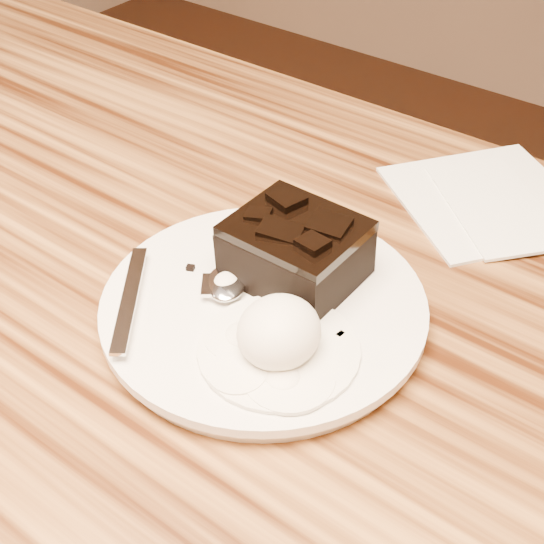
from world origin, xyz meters
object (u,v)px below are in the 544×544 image
Objects in this scene: brownie at (296,254)px; napkin at (488,198)px; ice_cream_scoop at (279,332)px; spoon at (226,285)px; plate at (264,311)px.

napkin is at bearing 73.23° from brownie.
spoon is (-0.07, 0.03, -0.01)m from ice_cream_scoop.
spoon is 0.27m from napkin.
ice_cream_scoop is 0.35× the size of spoon.
ice_cream_scoop is (0.04, -0.07, -0.00)m from brownie.
brownie reaches higher than spoon.
plate is 0.06m from ice_cream_scoop.
spoon reaches higher than plate.
spoon is (-0.03, -0.01, 0.01)m from plate.
spoon is at bearing 158.18° from ice_cream_scoop.
brownie is 0.53× the size of spoon.
brownie is at bearing -106.77° from napkin.
ice_cream_scoop is at bearing -95.01° from napkin.
ice_cream_scoop is at bearing -61.84° from brownie.
brownie reaches higher than plate.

